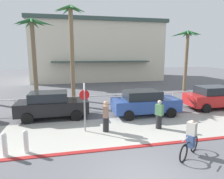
# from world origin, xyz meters

# --- Properties ---
(ground_plane) EXTENTS (80.00, 80.00, 0.00)m
(ground_plane) POSITION_xyz_m (0.00, 10.00, 0.00)
(ground_plane) COLOR #5B5B60
(sidewalk_strip) EXTENTS (44.00, 4.00, 0.02)m
(sidewalk_strip) POSITION_xyz_m (0.00, 4.20, 0.01)
(sidewalk_strip) COLOR #ADAAA0
(sidewalk_strip) RESTS_ON ground
(curb_paint) EXTENTS (44.00, 0.24, 0.03)m
(curb_paint) POSITION_xyz_m (0.00, 2.20, 0.01)
(curb_paint) COLOR maroon
(curb_paint) RESTS_ON ground
(building_backdrop) EXTENTS (19.83, 13.00, 9.02)m
(building_backdrop) POSITION_xyz_m (2.23, 27.79, 4.53)
(building_backdrop) COLOR beige
(building_backdrop) RESTS_ON ground
(rail_fence) EXTENTS (25.94, 0.08, 1.04)m
(rail_fence) POSITION_xyz_m (0.00, 8.50, 0.84)
(rail_fence) COLOR white
(rail_fence) RESTS_ON ground
(stop_sign_bike_lane) EXTENTS (0.52, 0.56, 2.56)m
(stop_sign_bike_lane) POSITION_xyz_m (-1.48, 4.45, 1.68)
(stop_sign_bike_lane) COLOR gray
(stop_sign_bike_lane) RESTS_ON ground
(bollard_1) EXTENTS (0.20, 0.20, 1.00)m
(bollard_1) POSITION_xyz_m (-4.03, 2.64, 0.52)
(bollard_1) COLOR white
(bollard_1) RESTS_ON ground
(bollard_3) EXTENTS (0.20, 0.20, 1.00)m
(bollard_3) POSITION_xyz_m (-4.81, 2.52, 0.52)
(bollard_3) COLOR white
(bollard_3) RESTS_ON ground
(palm_tree_2) EXTENTS (3.27, 3.54, 6.95)m
(palm_tree_2) POSITION_xyz_m (-5.05, 12.37, 5.40)
(palm_tree_2) COLOR #756047
(palm_tree_2) RESTS_ON ground
(palm_tree_3) EXTENTS (2.70, 2.82, 8.03)m
(palm_tree_3) POSITION_xyz_m (-1.93, 11.89, 6.04)
(palm_tree_3) COLOR #846B4C
(palm_tree_3) RESTS_ON ground
(palm_tree_4) EXTENTS (3.23, 3.20, 6.50)m
(palm_tree_4) POSITION_xyz_m (10.15, 13.81, 5.07)
(palm_tree_4) COLOR #756047
(palm_tree_4) RESTS_ON ground
(car_black_1) EXTENTS (4.40, 2.02, 1.69)m
(car_black_1) POSITION_xyz_m (-3.33, 7.15, 0.87)
(car_black_1) COLOR black
(car_black_1) RESTS_ON ground
(car_blue_2) EXTENTS (4.40, 2.02, 1.69)m
(car_blue_2) POSITION_xyz_m (2.62, 6.44, 0.87)
(car_blue_2) COLOR #284793
(car_blue_2) RESTS_ON ground
(car_red_3) EXTENTS (4.40, 2.02, 1.69)m
(car_red_3) POSITION_xyz_m (8.35, 6.88, 0.87)
(car_red_3) COLOR red
(car_red_3) RESTS_ON ground
(cyclist_black_0) EXTENTS (1.52, 1.11, 1.50)m
(cyclist_black_0) POSITION_xyz_m (2.45, 1.04, 0.69)
(cyclist_black_0) COLOR black
(cyclist_black_0) RESTS_ON ground
(pedestrian_0) EXTENTS (0.39, 0.45, 1.66)m
(pedestrian_0) POSITION_xyz_m (-0.42, 4.18, 0.77)
(pedestrian_0) COLOR #232326
(pedestrian_0) RESTS_ON ground
(pedestrian_1) EXTENTS (0.45, 0.48, 1.60)m
(pedestrian_1) POSITION_xyz_m (2.50, 4.00, 0.74)
(pedestrian_1) COLOR #232326
(pedestrian_1) RESTS_ON ground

